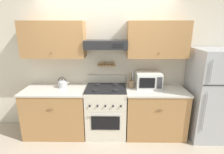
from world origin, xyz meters
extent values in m
plane|color=#B2A38E|center=(0.00, 0.00, 0.00)|extent=(16.00, 16.00, 0.00)
cube|color=beige|center=(0.00, 0.71, 1.27)|extent=(5.20, 0.08, 2.55)
cube|color=#AD7A47|center=(-0.94, 0.51, 1.77)|extent=(1.12, 0.33, 0.64)
sphere|color=brown|center=(-0.94, 0.33, 1.55)|extent=(0.02, 0.02, 0.02)
cube|color=#AD7A47|center=(0.91, 0.51, 1.77)|extent=(1.07, 0.33, 0.64)
sphere|color=brown|center=(0.91, 0.33, 1.55)|extent=(0.02, 0.02, 0.02)
cube|color=#232326|center=(0.00, 0.49, 1.69)|extent=(0.76, 0.37, 0.15)
cube|color=black|center=(0.21, 0.30, 1.69)|extent=(0.18, 0.01, 0.07)
cube|color=#AD7A47|center=(0.00, 0.63, 1.27)|extent=(0.34, 0.07, 0.02)
cylinder|color=olive|center=(-0.14, 0.63, 1.31)|extent=(0.03, 0.03, 0.06)
cylinder|color=olive|center=(-0.07, 0.63, 1.31)|extent=(0.03, 0.03, 0.06)
cylinder|color=olive|center=(0.00, 0.63, 1.31)|extent=(0.03, 0.03, 0.06)
cylinder|color=olive|center=(0.07, 0.63, 1.31)|extent=(0.03, 0.03, 0.06)
cylinder|color=olive|center=(0.14, 0.63, 1.31)|extent=(0.03, 0.03, 0.06)
cube|color=#AD7A47|center=(-0.94, 0.35, 0.43)|extent=(1.12, 0.65, 0.86)
cube|color=silver|center=(-0.94, 0.35, 0.88)|extent=(1.14, 0.67, 0.03)
cylinder|color=brown|center=(-0.94, 0.01, 0.64)|extent=(0.10, 0.01, 0.01)
cube|color=#AD7A47|center=(0.91, 0.35, 0.43)|extent=(1.07, 0.65, 0.86)
cube|color=silver|center=(0.91, 0.35, 0.88)|extent=(1.09, 0.67, 0.03)
cylinder|color=brown|center=(0.91, 0.01, 0.64)|extent=(0.10, 0.01, 0.01)
cube|color=beige|center=(0.00, 0.35, 0.46)|extent=(0.73, 0.63, 0.91)
cube|color=black|center=(0.00, 0.02, 0.38)|extent=(0.50, 0.01, 0.26)
cylinder|color=#ADAFB5|center=(0.00, 0.00, 0.57)|extent=(0.51, 0.02, 0.02)
cube|color=black|center=(0.00, 0.35, 0.92)|extent=(0.73, 0.63, 0.01)
cylinder|color=#232326|center=(-0.17, 0.19, 0.93)|extent=(0.11, 0.11, 0.02)
cylinder|color=#232326|center=(0.17, 0.19, 0.93)|extent=(0.11, 0.11, 0.02)
cylinder|color=#232326|center=(-0.17, 0.50, 0.93)|extent=(0.11, 0.11, 0.02)
cylinder|color=#232326|center=(0.17, 0.50, 0.93)|extent=(0.11, 0.11, 0.02)
cylinder|color=black|center=(-0.26, 0.02, 0.71)|extent=(0.03, 0.02, 0.03)
cylinder|color=black|center=(-0.13, 0.02, 0.71)|extent=(0.03, 0.02, 0.03)
cylinder|color=black|center=(0.00, 0.02, 0.71)|extent=(0.03, 0.02, 0.03)
cylinder|color=black|center=(0.13, 0.02, 0.71)|extent=(0.03, 0.02, 0.03)
cylinder|color=black|center=(0.26, 0.02, 0.71)|extent=(0.03, 0.02, 0.03)
cube|color=beige|center=(0.00, 0.64, 1.00)|extent=(0.73, 0.04, 0.16)
cube|color=#ADAFB5|center=(1.94, 0.30, 0.82)|extent=(0.81, 0.71, 1.64)
cylinder|color=#ADAFB5|center=(1.63, -0.07, 1.34)|extent=(0.02, 0.02, 0.36)
cylinder|color=#ADAFB5|center=(1.63, -0.07, 0.65)|extent=(0.02, 0.02, 0.69)
cylinder|color=#B7B7BC|center=(-0.83, 0.44, 0.95)|extent=(0.16, 0.16, 0.11)
ellipsoid|color=#B7B7BC|center=(-0.83, 0.44, 1.00)|extent=(0.15, 0.15, 0.06)
sphere|color=black|center=(-0.83, 0.44, 1.04)|extent=(0.02, 0.02, 0.02)
cylinder|color=#B7B7BC|center=(-0.75, 0.44, 0.96)|extent=(0.10, 0.04, 0.09)
torus|color=black|center=(-0.83, 0.44, 1.02)|extent=(0.15, 0.01, 0.15)
cube|color=white|center=(0.78, 0.46, 1.04)|extent=(0.45, 0.37, 0.29)
cube|color=black|center=(0.73, 0.27, 1.04)|extent=(0.27, 0.01, 0.19)
cube|color=#38383D|center=(0.95, 0.27, 1.04)|extent=(0.09, 0.01, 0.21)
cylinder|color=#8E7051|center=(0.46, 0.44, 0.96)|extent=(0.11, 0.11, 0.14)
cylinder|color=olive|center=(0.44, 0.43, 1.11)|extent=(0.01, 0.05, 0.16)
cylinder|color=#28282B|center=(0.47, 0.44, 1.11)|extent=(0.01, 0.04, 0.16)
cylinder|color=#B2B2B7|center=(0.48, 0.45, 1.11)|extent=(0.01, 0.03, 0.16)
camera|label=1|loc=(0.15, -2.65, 2.00)|focal=28.00mm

